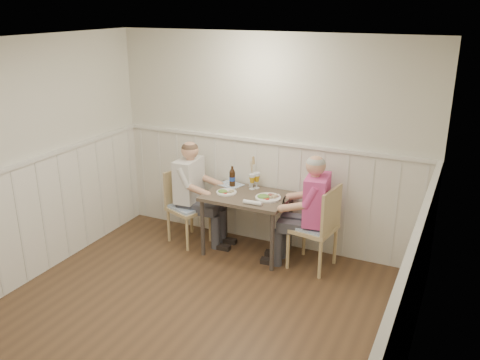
% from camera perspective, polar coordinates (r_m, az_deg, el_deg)
% --- Properties ---
extents(ground_plane, '(4.50, 4.50, 0.00)m').
position_cam_1_polar(ground_plane, '(4.92, -7.60, -17.12)').
color(ground_plane, '#4B3421').
extents(room_shell, '(4.04, 4.54, 2.60)m').
position_cam_1_polar(room_shell, '(4.20, -8.51, -0.22)').
color(room_shell, silver).
rests_on(room_shell, ground).
extents(wainscot, '(4.00, 4.49, 1.34)m').
position_cam_1_polar(wainscot, '(5.06, -3.75, -6.71)').
color(wainscot, beige).
rests_on(wainscot, ground).
extents(dining_table, '(0.99, 0.70, 0.75)m').
position_cam_1_polar(dining_table, '(6.05, 0.81, -2.52)').
color(dining_table, '#484339').
rests_on(dining_table, ground).
extents(chair_right, '(0.54, 0.54, 1.00)m').
position_cam_1_polar(chair_right, '(5.80, 8.74, -4.98)').
color(chair_right, tan).
rests_on(chair_right, ground).
extents(chair_left, '(0.56, 0.56, 0.93)m').
position_cam_1_polar(chair_left, '(6.46, -6.11, -2.64)').
color(chair_left, tan).
rests_on(chair_left, ground).
extents(man_in_pink, '(0.67, 0.46, 1.36)m').
position_cam_1_polar(man_in_pink, '(5.81, 8.07, -4.57)').
color(man_in_pink, '#3F3F47').
rests_on(man_in_pink, ground).
extents(diner_cream, '(0.63, 0.44, 1.34)m').
position_cam_1_polar(diner_cream, '(6.41, -5.37, -2.22)').
color(diner_cream, '#3F3F47').
rests_on(diner_cream, ground).
extents(plate_man, '(0.30, 0.30, 0.08)m').
position_cam_1_polar(plate_man, '(5.90, 3.07, -1.87)').
color(plate_man, white).
rests_on(plate_man, dining_table).
extents(plate_diner, '(0.24, 0.24, 0.06)m').
position_cam_1_polar(plate_diner, '(6.07, -1.67, -1.30)').
color(plate_diner, white).
rests_on(plate_diner, dining_table).
extents(beer_glass_a, '(0.08, 0.08, 0.20)m').
position_cam_1_polar(beer_glass_a, '(6.19, 1.89, 0.24)').
color(beer_glass_a, silver).
rests_on(beer_glass_a, dining_table).
extents(beer_glass_b, '(0.08, 0.08, 0.19)m').
position_cam_1_polar(beer_glass_b, '(6.16, 1.37, 0.10)').
color(beer_glass_b, silver).
rests_on(beer_glass_b, dining_table).
extents(beer_bottle, '(0.07, 0.07, 0.26)m').
position_cam_1_polar(beer_bottle, '(6.25, -0.88, 0.28)').
color(beer_bottle, black).
rests_on(beer_bottle, dining_table).
extents(rolled_napkin, '(0.22, 0.06, 0.05)m').
position_cam_1_polar(rolled_napkin, '(5.72, 1.42, -2.56)').
color(rolled_napkin, white).
rests_on(rolled_napkin, dining_table).
extents(grass_vase, '(0.05, 0.05, 0.42)m').
position_cam_1_polar(grass_vase, '(6.22, 1.24, 0.87)').
color(grass_vase, silver).
rests_on(grass_vase, dining_table).
extents(gingham_mat, '(0.34, 0.31, 0.01)m').
position_cam_1_polar(gingham_mat, '(6.35, -1.09, -0.50)').
color(gingham_mat, '#5D87C4').
rests_on(gingham_mat, dining_table).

